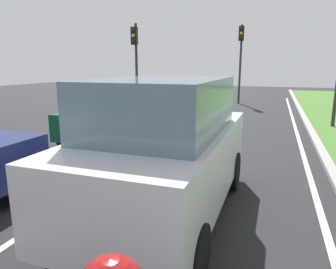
% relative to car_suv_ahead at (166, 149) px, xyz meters
% --- Properties ---
extents(ground_plane, '(60.00, 60.00, 0.00)m').
position_rel_car_suv_ahead_xyz_m(ground_plane, '(-1.13, 5.21, -1.17)').
color(ground_plane, '#262628').
extents(lane_line_center, '(0.12, 32.00, 0.01)m').
position_rel_car_suv_ahead_xyz_m(lane_line_center, '(-1.83, 5.21, -1.16)').
color(lane_line_center, silver).
rests_on(lane_line_center, ground).
extents(lane_line_right_edge, '(0.12, 32.00, 0.01)m').
position_rel_car_suv_ahead_xyz_m(lane_line_right_edge, '(2.47, 5.21, -1.16)').
color(lane_line_right_edge, silver).
rests_on(lane_line_right_edge, ground).
extents(curb_right, '(0.24, 48.00, 0.12)m').
position_rel_car_suv_ahead_xyz_m(curb_right, '(2.97, 5.21, -1.11)').
color(curb_right, '#9E9B93').
rests_on(curb_right, ground).
extents(car_suv_ahead, '(2.00, 4.51, 2.28)m').
position_rel_car_suv_ahead_xyz_m(car_suv_ahead, '(0.00, 0.00, 0.00)').
color(car_suv_ahead, silver).
rests_on(car_suv_ahead, ground).
extents(car_hatchback_far, '(1.82, 3.75, 1.78)m').
position_rel_car_suv_ahead_xyz_m(car_hatchback_far, '(-3.72, 4.40, -0.28)').
color(car_hatchback_far, '#0C472D').
rests_on(car_hatchback_far, ground).
extents(traffic_light_overhead_left, '(0.32, 0.50, 4.68)m').
position_rel_car_suv_ahead_xyz_m(traffic_light_overhead_left, '(-5.70, 11.18, 2.02)').
color(traffic_light_overhead_left, '#2D2D2D').
rests_on(traffic_light_overhead_left, ground).
extents(traffic_light_far_median, '(0.32, 0.50, 5.04)m').
position_rel_car_suv_ahead_xyz_m(traffic_light_far_median, '(-0.70, 16.53, 2.30)').
color(traffic_light_far_median, '#2D2D2D').
rests_on(traffic_light_far_median, ground).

